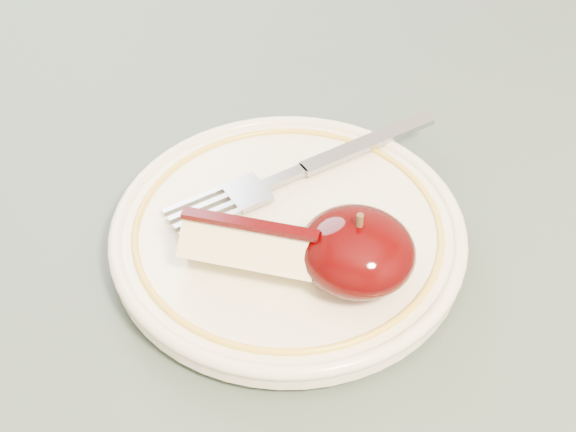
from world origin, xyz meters
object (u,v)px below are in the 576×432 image
at_px(plate, 288,232).
at_px(apple_half, 357,251).
at_px(table, 190,348).
at_px(fork, 301,171).

xyz_separation_m(plate, apple_half, (0.05, -0.02, 0.02)).
distance_m(table, plate, 0.12).
xyz_separation_m(plate, fork, (-0.01, 0.05, 0.01)).
relative_size(plate, apple_half, 3.28).
distance_m(table, apple_half, 0.17).
distance_m(plate, fork, 0.05).
xyz_separation_m(table, fork, (0.04, 0.09, 0.11)).
bearing_deg(table, fork, 63.50).
bearing_deg(plate, fork, 104.76).
height_order(apple_half, fork, apple_half).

